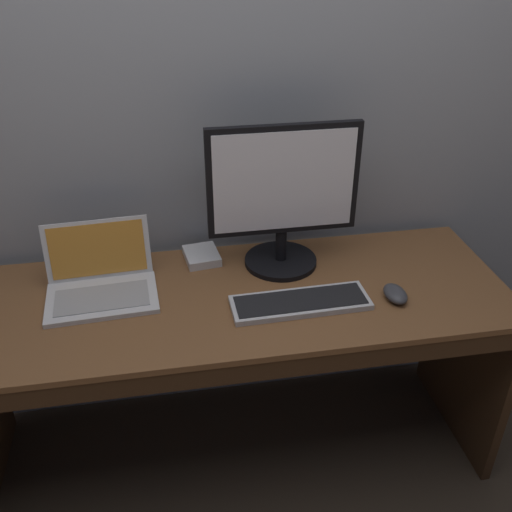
# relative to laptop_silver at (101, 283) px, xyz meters

# --- Properties ---
(ground_plane) EXTENTS (14.00, 14.00, 0.00)m
(ground_plane) POSITION_rel_laptop_silver_xyz_m (0.42, -0.08, -0.79)
(ground_plane) COLOR #382D23
(desk) EXTENTS (1.83, 0.64, 0.75)m
(desk) POSITION_rel_laptop_silver_xyz_m (0.42, -0.10, -0.25)
(desk) COLOR brown
(desk) RESTS_ON ground
(laptop_silver) EXTENTS (0.36, 0.29, 0.21)m
(laptop_silver) POSITION_rel_laptop_silver_xyz_m (0.00, 0.00, 0.00)
(laptop_silver) COLOR silver
(laptop_silver) RESTS_ON desk
(external_monitor) EXTENTS (0.51, 0.26, 0.51)m
(external_monitor) POSITION_rel_laptop_silver_xyz_m (0.62, 0.08, 0.22)
(external_monitor) COLOR black
(external_monitor) RESTS_ON desk
(wired_keyboard) EXTENTS (0.45, 0.16, 0.02)m
(wired_keyboard) POSITION_rel_laptop_silver_xyz_m (0.62, -0.18, -0.03)
(wired_keyboard) COLOR #BCBCC1
(wired_keyboard) RESTS_ON desk
(computer_mouse) EXTENTS (0.07, 0.11, 0.04)m
(computer_mouse) POSITION_rel_laptop_silver_xyz_m (0.93, -0.19, -0.02)
(computer_mouse) COLOR #38383D
(computer_mouse) RESTS_ON desk
(external_drive_box) EXTENTS (0.13, 0.15, 0.03)m
(external_drive_box) POSITION_rel_laptop_silver_xyz_m (0.34, 0.16, -0.03)
(external_drive_box) COLOR silver
(external_drive_box) RESTS_ON desk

